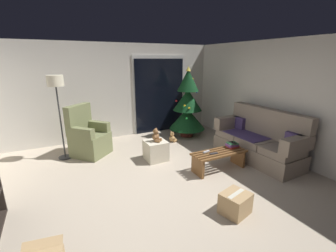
{
  "coord_description": "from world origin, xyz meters",
  "views": [
    {
      "loc": [
        -1.53,
        -3.09,
        2.09
      ],
      "look_at": [
        0.4,
        0.7,
        0.85
      ],
      "focal_mm": 24.58,
      "sensor_mm": 36.0,
      "label": 1
    }
  ],
  "objects_px": {
    "christmas_tree": "(187,106)",
    "book_stack": "(232,145)",
    "teddy_bear_chestnut": "(156,136)",
    "ottoman": "(156,150)",
    "teddy_bear_honey_by_tree": "(172,138)",
    "cardboard_box_taped_mid_floor": "(235,203)",
    "remote_silver": "(206,152)",
    "coffee_table": "(219,158)",
    "remote_graphite": "(214,153)",
    "couch": "(259,141)",
    "armchair": "(88,138)",
    "floor_lamp": "(56,89)",
    "cell_phone": "(233,143)"
  },
  "relations": [
    {
      "from": "christmas_tree",
      "to": "book_stack",
      "type": "bearing_deg",
      "value": -94.48
    },
    {
      "from": "book_stack",
      "to": "teddy_bear_chestnut",
      "type": "xyz_separation_m",
      "value": [
        -1.27,
        0.91,
        0.12
      ]
    },
    {
      "from": "christmas_tree",
      "to": "ottoman",
      "type": "xyz_separation_m",
      "value": [
        -1.43,
        -1.07,
        -0.64
      ]
    },
    {
      "from": "teddy_bear_honey_by_tree",
      "to": "cardboard_box_taped_mid_floor",
      "type": "bearing_deg",
      "value": -100.97
    },
    {
      "from": "remote_silver",
      "to": "coffee_table",
      "type": "bearing_deg",
      "value": 55.79
    },
    {
      "from": "remote_graphite",
      "to": "book_stack",
      "type": "xyz_separation_m",
      "value": [
        0.54,
        0.11,
        0.04
      ]
    },
    {
      "from": "book_stack",
      "to": "cardboard_box_taped_mid_floor",
      "type": "height_order",
      "value": "book_stack"
    },
    {
      "from": "couch",
      "to": "ottoman",
      "type": "height_order",
      "value": "couch"
    },
    {
      "from": "christmas_tree",
      "to": "cardboard_box_taped_mid_floor",
      "type": "relative_size",
      "value": 4.22
    },
    {
      "from": "remote_silver",
      "to": "book_stack",
      "type": "bearing_deg",
      "value": 74.51
    },
    {
      "from": "cardboard_box_taped_mid_floor",
      "to": "ottoman",
      "type": "bearing_deg",
      "value": 96.88
    },
    {
      "from": "christmas_tree",
      "to": "armchair",
      "type": "distance_m",
      "value": 2.7
    },
    {
      "from": "floor_lamp",
      "to": "teddy_bear_honey_by_tree",
      "type": "bearing_deg",
      "value": -4.01
    },
    {
      "from": "remote_graphite",
      "to": "floor_lamp",
      "type": "distance_m",
      "value": 3.38
    },
    {
      "from": "teddy_bear_honey_by_tree",
      "to": "coffee_table",
      "type": "bearing_deg",
      "value": -87.74
    },
    {
      "from": "cell_phone",
      "to": "floor_lamp",
      "type": "height_order",
      "value": "floor_lamp"
    },
    {
      "from": "couch",
      "to": "remote_graphite",
      "type": "distance_m",
      "value": 1.27
    },
    {
      "from": "armchair",
      "to": "ottoman",
      "type": "distance_m",
      "value": 1.56
    },
    {
      "from": "floor_lamp",
      "to": "ottoman",
      "type": "distance_m",
      "value": 2.38
    },
    {
      "from": "teddy_bear_chestnut",
      "to": "remote_graphite",
      "type": "bearing_deg",
      "value": -54.54
    },
    {
      "from": "coffee_table",
      "to": "remote_silver",
      "type": "xyz_separation_m",
      "value": [
        -0.24,
        0.09,
        0.14
      ]
    },
    {
      "from": "floor_lamp",
      "to": "teddy_bear_honey_by_tree",
      "type": "relative_size",
      "value": 6.25
    },
    {
      "from": "book_stack",
      "to": "armchair",
      "type": "xyz_separation_m",
      "value": [
        -2.51,
        1.87,
        -0.02
      ]
    },
    {
      "from": "cell_phone",
      "to": "teddy_bear_chestnut",
      "type": "bearing_deg",
      "value": 142.48
    },
    {
      "from": "coffee_table",
      "to": "couch",
      "type": "bearing_deg",
      "value": 2.15
    },
    {
      "from": "ottoman",
      "to": "teddy_bear_honey_by_tree",
      "type": "relative_size",
      "value": 1.54
    },
    {
      "from": "remote_silver",
      "to": "teddy_bear_honey_by_tree",
      "type": "height_order",
      "value": "remote_silver"
    },
    {
      "from": "coffee_table",
      "to": "teddy_bear_honey_by_tree",
      "type": "height_order",
      "value": "coffee_table"
    },
    {
      "from": "remote_silver",
      "to": "cardboard_box_taped_mid_floor",
      "type": "xyz_separation_m",
      "value": [
        -0.4,
        -1.25,
        -0.23
      ]
    },
    {
      "from": "remote_silver",
      "to": "teddy_bear_honey_by_tree",
      "type": "relative_size",
      "value": 0.55
    },
    {
      "from": "cell_phone",
      "to": "cardboard_box_taped_mid_floor",
      "type": "xyz_separation_m",
      "value": [
        -1.04,
        -1.22,
        -0.33
      ]
    },
    {
      "from": "cell_phone",
      "to": "floor_lamp",
      "type": "distance_m",
      "value": 3.73
    },
    {
      "from": "couch",
      "to": "remote_graphite",
      "type": "relative_size",
      "value": 12.57
    },
    {
      "from": "coffee_table",
      "to": "teddy_bear_chestnut",
      "type": "xyz_separation_m",
      "value": [
        -0.89,
        0.98,
        0.29
      ]
    },
    {
      "from": "ottoman",
      "to": "teddy_bear_chestnut",
      "type": "height_order",
      "value": "teddy_bear_chestnut"
    },
    {
      "from": "armchair",
      "to": "teddy_bear_chestnut",
      "type": "relative_size",
      "value": 3.96
    },
    {
      "from": "remote_graphite",
      "to": "christmas_tree",
      "type": "relative_size",
      "value": 0.08
    },
    {
      "from": "couch",
      "to": "floor_lamp",
      "type": "relative_size",
      "value": 1.1
    },
    {
      "from": "floor_lamp",
      "to": "remote_graphite",
      "type": "bearing_deg",
      "value": -39.14
    },
    {
      "from": "coffee_table",
      "to": "teddy_bear_chestnut",
      "type": "height_order",
      "value": "teddy_bear_chestnut"
    },
    {
      "from": "remote_silver",
      "to": "cardboard_box_taped_mid_floor",
      "type": "relative_size",
      "value": 0.35
    },
    {
      "from": "coffee_table",
      "to": "armchair",
      "type": "xyz_separation_m",
      "value": [
        -2.13,
        1.93,
        0.15
      ]
    },
    {
      "from": "cell_phone",
      "to": "ottoman",
      "type": "bearing_deg",
      "value": 142.4
    },
    {
      "from": "remote_silver",
      "to": "teddy_bear_chestnut",
      "type": "distance_m",
      "value": 1.11
    },
    {
      "from": "book_stack",
      "to": "christmas_tree",
      "type": "height_order",
      "value": "christmas_tree"
    },
    {
      "from": "book_stack",
      "to": "cell_phone",
      "type": "xyz_separation_m",
      "value": [
        0.02,
        -0.01,
        0.06
      ]
    },
    {
      "from": "book_stack",
      "to": "teddy_bear_chestnut",
      "type": "height_order",
      "value": "teddy_bear_chestnut"
    },
    {
      "from": "ottoman",
      "to": "cardboard_box_taped_mid_floor",
      "type": "bearing_deg",
      "value": -83.12
    },
    {
      "from": "remote_graphite",
      "to": "ottoman",
      "type": "relative_size",
      "value": 0.35
    },
    {
      "from": "remote_silver",
      "to": "floor_lamp",
      "type": "height_order",
      "value": "floor_lamp"
    }
  ]
}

